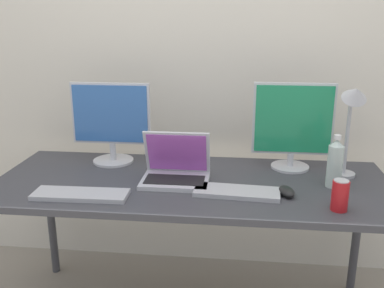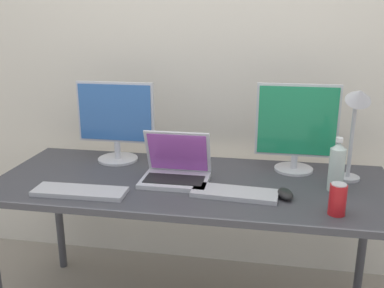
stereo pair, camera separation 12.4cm
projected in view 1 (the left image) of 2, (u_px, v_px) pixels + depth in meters
wall_back at (204, 49)px, 2.39m from camera, size 7.00×0.08×2.60m
work_desk at (192, 193)px, 2.00m from camera, size 1.84×0.74×0.74m
monitor_left at (111, 121)px, 2.19m from camera, size 0.41×0.21×0.42m
monitor_center at (293, 125)px, 2.09m from camera, size 0.39×0.19×0.43m
laptop_silver at (176, 170)px, 1.98m from camera, size 0.31×0.23×0.23m
keyboard_main at (81, 195)px, 1.81m from camera, size 0.41×0.14×0.02m
keyboard_aux at (237, 192)px, 1.84m from camera, size 0.37×0.16×0.02m
mouse_by_keyboard at (287, 191)px, 1.82m from camera, size 0.09×0.12×0.04m
water_bottle at (335, 163)px, 1.89m from camera, size 0.07×0.07×0.24m
soda_can_near_keyboard at (340, 195)px, 1.67m from camera, size 0.07×0.07×0.13m
desk_lamp at (352, 113)px, 1.93m from camera, size 0.11×0.18×0.46m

